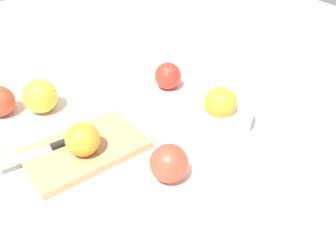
% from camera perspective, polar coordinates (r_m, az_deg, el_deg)
% --- Properties ---
extents(ground_plane, '(2.40, 2.40, 0.00)m').
position_cam_1_polar(ground_plane, '(0.79, -6.80, -0.54)').
color(ground_plane, silver).
extents(bowl, '(0.17, 0.17, 0.10)m').
position_cam_1_polar(bowl, '(0.79, 8.49, 2.64)').
color(bowl, silver).
rests_on(bowl, ground_plane).
extents(cutting_board, '(0.26, 0.18, 0.02)m').
position_cam_1_polar(cutting_board, '(0.74, -13.79, -3.78)').
color(cutting_board, tan).
rests_on(cutting_board, ground_plane).
extents(orange_on_board, '(0.07, 0.07, 0.07)m').
position_cam_1_polar(orange_on_board, '(0.69, -14.19, -2.19)').
color(orange_on_board, orange).
rests_on(orange_on_board, cutting_board).
extents(knife, '(0.16, 0.02, 0.01)m').
position_cam_1_polar(knife, '(0.74, -19.91, -3.67)').
color(knife, silver).
rests_on(knife, cutting_board).
extents(apple_back_center, '(0.08, 0.08, 0.08)m').
position_cam_1_polar(apple_back_center, '(0.64, 0.36, -6.21)').
color(apple_back_center, '#D6422D').
rests_on(apple_back_center, ground_plane).
extents(apple_front_right, '(0.08, 0.08, 0.08)m').
position_cam_1_polar(apple_front_right, '(0.88, -20.72, 4.70)').
color(apple_front_right, gold).
rests_on(apple_front_right, ground_plane).
extents(apple_front_left, '(0.07, 0.07, 0.07)m').
position_cam_1_polar(apple_front_left, '(0.93, -0.03, 8.44)').
color(apple_front_left, red).
rests_on(apple_front_left, ground_plane).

